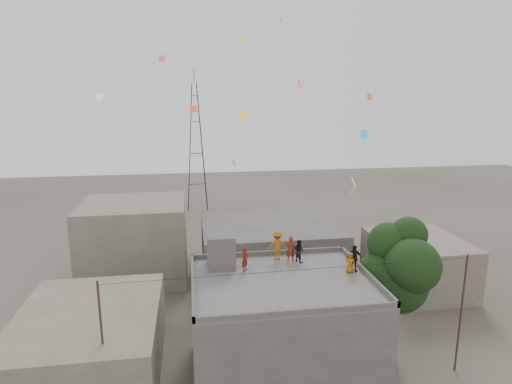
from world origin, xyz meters
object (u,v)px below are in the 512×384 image
Objects in this scene: transmission_tower at (196,147)px; person_dark_adult at (354,258)px; tree at (401,268)px; person_red_adult at (290,249)px; stair_head_box at (221,250)px.

transmission_tower is 12.39× the size of person_dark_adult.
person_red_adult is at bearing 160.93° from tree.
person_dark_adult is (8.40, -39.39, -2.16)m from transmission_tower.
person_red_adult is at bearing 146.97° from person_dark_adult.
person_red_adult is 0.99× the size of person_dark_adult.
tree is (10.57, -2.00, -1.00)m from stair_head_box.
tree is 5.70× the size of person_red_adult.
person_dark_adult is at bearing 156.66° from person_red_adult.
stair_head_box is at bearing -88.77° from transmission_tower.
transmission_tower is at bearing -72.37° from person_red_adult.
stair_head_box reaches higher than person_dark_adult.
tree is 3.07m from person_dark_adult.
stair_head_box is 7.86m from person_dark_adult.
stair_head_box is 0.10× the size of transmission_tower.
stair_head_box is 4.32m from person_red_adult.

